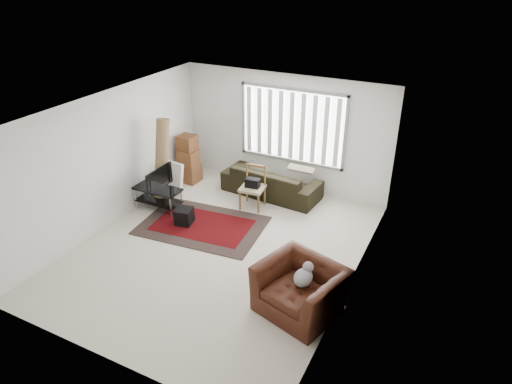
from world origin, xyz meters
TOP-DOWN VIEW (x-y plane):
  - room at (0.03, 0.51)m, footprint 6.00×6.02m
  - persian_rug at (-0.74, 0.54)m, footprint 2.62×1.88m
  - tv_stand at (-1.95, 0.71)m, footprint 1.04×0.47m
  - tv at (-1.95, 0.71)m, footprint 0.11×0.84m
  - subwoofer at (-1.11, 0.44)m, footprint 0.40×0.40m
  - moving_boxes at (-2.15, 2.19)m, footprint 0.49×0.46m
  - white_flatpack at (-2.15, 1.49)m, footprint 0.62×0.30m
  - rolled_rug at (-2.04, 1.06)m, footprint 0.30×0.65m
  - sofa at (-0.05, 2.45)m, footprint 2.34×1.16m
  - side_chair at (-0.17, 1.73)m, footprint 0.56×0.56m
  - armchair at (1.98, -0.89)m, footprint 1.48×1.37m

SIDE VIEW (x-z plane):
  - persian_rug at x=-0.74m, z-range 0.00..0.02m
  - subwoofer at x=-1.11m, z-range 0.02..0.35m
  - tv_stand at x=-1.95m, z-range 0.12..0.63m
  - white_flatpack at x=-2.15m, z-range 0.00..0.77m
  - sofa at x=-0.05m, z-range 0.00..0.87m
  - armchair at x=1.98m, z-range 0.00..0.91m
  - side_chair at x=-0.17m, z-range 0.05..0.98m
  - moving_boxes at x=-2.15m, z-range -0.04..1.13m
  - tv at x=-1.95m, z-range 0.52..1.00m
  - rolled_rug at x=-2.04m, z-range 0.00..1.92m
  - room at x=0.03m, z-range 0.40..3.11m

